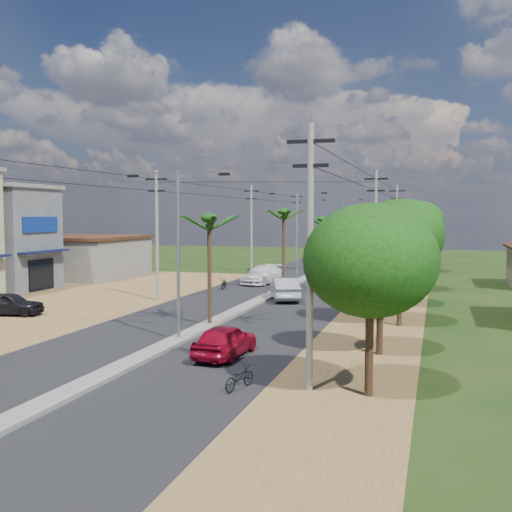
# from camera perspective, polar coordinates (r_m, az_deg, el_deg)

# --- Properties ---
(ground) EXTENTS (160.00, 160.00, 0.00)m
(ground) POSITION_cam_1_polar(r_m,az_deg,el_deg) (28.71, -7.35, -8.09)
(ground) COLOR black
(ground) RESTS_ON ground
(road) EXTENTS (12.00, 110.00, 0.04)m
(road) POSITION_cam_1_polar(r_m,az_deg,el_deg) (42.62, 0.96, -4.06)
(road) COLOR black
(road) RESTS_ON ground
(median) EXTENTS (1.00, 90.00, 0.18)m
(median) POSITION_cam_1_polar(r_m,az_deg,el_deg) (45.48, 2.00, -3.46)
(median) COLOR #605E56
(median) RESTS_ON ground
(dirt_lot_west) EXTENTS (18.00, 46.00, 0.04)m
(dirt_lot_west) POSITION_cam_1_polar(r_m,az_deg,el_deg) (43.23, -21.32, -4.22)
(dirt_lot_west) COLOR brown
(dirt_lot_west) RESTS_ON ground
(dirt_shoulder_east) EXTENTS (5.00, 90.00, 0.03)m
(dirt_shoulder_east) POSITION_cam_1_polar(r_m,az_deg,el_deg) (41.14, 12.46, -4.45)
(dirt_shoulder_east) COLOR brown
(dirt_shoulder_east) RESTS_ON ground
(low_shed) EXTENTS (10.40, 10.40, 3.95)m
(low_shed) POSITION_cam_1_polar(r_m,az_deg,el_deg) (59.46, -16.39, -0.05)
(low_shed) COLOR #605E56
(low_shed) RESTS_ON ground
(tree_east_a) EXTENTS (4.40, 4.40, 6.37)m
(tree_east_a) POSITION_cam_1_polar(r_m,az_deg,el_deg) (19.76, 10.84, -0.45)
(tree_east_a) COLOR black
(tree_east_a) RESTS_ON ground
(tree_east_b) EXTENTS (4.00, 4.00, 5.83)m
(tree_east_b) POSITION_cam_1_polar(r_m,az_deg,el_deg) (25.76, 11.79, -0.28)
(tree_east_b) COLOR black
(tree_east_b) RESTS_ON ground
(tree_east_c) EXTENTS (4.60, 4.60, 6.83)m
(tree_east_c) POSITION_cam_1_polar(r_m,az_deg,el_deg) (32.66, 13.60, 1.90)
(tree_east_c) COLOR black
(tree_east_c) RESTS_ON ground
(tree_east_d) EXTENTS (4.20, 4.20, 6.13)m
(tree_east_d) POSITION_cam_1_polar(r_m,az_deg,el_deg) (39.68, 13.73, 1.49)
(tree_east_d) COLOR black
(tree_east_d) RESTS_ON ground
(tree_east_e) EXTENTS (4.80, 4.80, 7.14)m
(tree_east_e) POSITION_cam_1_polar(r_m,az_deg,el_deg) (47.64, 14.52, 2.78)
(tree_east_e) COLOR black
(tree_east_e) RESTS_ON ground
(tree_east_f) EXTENTS (3.80, 3.80, 5.52)m
(tree_east_f) POSITION_cam_1_polar(r_m,az_deg,el_deg) (55.68, 14.43, 1.70)
(tree_east_f) COLOR black
(tree_east_f) RESTS_ON ground
(tree_east_g) EXTENTS (5.00, 5.00, 7.38)m
(tree_east_g) POSITION_cam_1_polar(r_m,az_deg,el_deg) (63.62, 15.30, 3.18)
(tree_east_g) COLOR black
(tree_east_g) RESTS_ON ground
(tree_east_h) EXTENTS (4.40, 4.40, 6.52)m
(tree_east_h) POSITION_cam_1_polar(r_m,az_deg,el_deg) (71.63, 15.23, 2.77)
(tree_east_h) COLOR black
(tree_east_h) RESTS_ON ground
(palm_median_near) EXTENTS (2.00, 2.00, 6.15)m
(palm_median_near) POSITION_cam_1_polar(r_m,az_deg,el_deg) (31.77, -4.48, 3.16)
(palm_median_near) COLOR black
(palm_median_near) RESTS_ON ground
(palm_median_mid) EXTENTS (2.00, 2.00, 6.55)m
(palm_median_mid) POSITION_cam_1_polar(r_m,az_deg,el_deg) (47.03, 2.64, 3.88)
(palm_median_mid) COLOR black
(palm_median_mid) RESTS_ON ground
(palm_median_far) EXTENTS (2.00, 2.00, 5.85)m
(palm_median_far) POSITION_cam_1_polar(r_m,az_deg,el_deg) (62.67, 6.24, 3.30)
(palm_median_far) COLOR black
(palm_median_far) RESTS_ON ground
(streetlight_near) EXTENTS (5.10, 0.18, 8.00)m
(streetlight_near) POSITION_cam_1_polar(r_m,az_deg,el_deg) (28.10, -7.44, 1.50)
(streetlight_near) COLOR gray
(streetlight_near) RESTS_ON ground
(streetlight_mid) EXTENTS (5.10, 0.18, 8.00)m
(streetlight_mid) POSITION_cam_1_polar(r_m,az_deg,el_deg) (51.91, 3.99, 2.65)
(streetlight_mid) COLOR gray
(streetlight_mid) RESTS_ON ground
(streetlight_far) EXTENTS (5.10, 0.18, 8.00)m
(streetlight_far) POSITION_cam_1_polar(r_m,az_deg,el_deg) (76.48, 8.17, 3.05)
(streetlight_far) COLOR gray
(streetlight_far) RESTS_ON ground
(utility_pole_w_b) EXTENTS (1.60, 0.24, 9.00)m
(utility_pole_w_b) POSITION_cam_1_polar(r_m,az_deg,el_deg) (41.94, -9.42, 2.25)
(utility_pole_w_b) COLOR #605E56
(utility_pole_w_b) RESTS_ON ground
(utility_pole_w_c) EXTENTS (1.60, 0.24, 9.00)m
(utility_pole_w_c) POSITION_cam_1_polar(r_m,az_deg,el_deg) (62.42, -0.44, 2.86)
(utility_pole_w_c) COLOR #605E56
(utility_pole_w_c) RESTS_ON ground
(utility_pole_w_d) EXTENTS (1.60, 0.24, 9.00)m
(utility_pole_w_d) POSITION_cam_1_polar(r_m,az_deg,el_deg) (82.71, 3.89, 3.13)
(utility_pole_w_d) COLOR #605E56
(utility_pole_w_d) RESTS_ON ground
(utility_pole_e_a) EXTENTS (1.60, 0.24, 9.00)m
(utility_pole_e_a) POSITION_cam_1_polar(r_m,az_deg,el_deg) (20.04, 5.16, 0.44)
(utility_pole_e_a) COLOR #605E56
(utility_pole_e_a) RESTS_ON ground
(utility_pole_e_b) EXTENTS (1.60, 0.24, 9.00)m
(utility_pole_e_b) POSITION_cam_1_polar(r_m,az_deg,el_deg) (41.81, 11.29, 2.22)
(utility_pole_e_b) COLOR #605E56
(utility_pole_e_b) RESTS_ON ground
(utility_pole_e_c) EXTENTS (1.60, 0.24, 9.00)m
(utility_pole_e_c) POSITION_cam_1_polar(r_m,az_deg,el_deg) (63.73, 13.22, 2.78)
(utility_pole_e_c) COLOR #605E56
(utility_pole_e_c) RESTS_ON ground
(car_red_near) EXTENTS (1.85, 4.14, 1.38)m
(car_red_near) POSITION_cam_1_polar(r_m,az_deg,el_deg) (25.28, -2.97, -8.12)
(car_red_near) COLOR maroon
(car_red_near) RESTS_ON ground
(car_silver_mid) EXTENTS (3.25, 5.07, 1.58)m
(car_silver_mid) POSITION_cam_1_polar(r_m,az_deg,el_deg) (41.62, 2.75, -3.19)
(car_silver_mid) COLOR gray
(car_silver_mid) RESTS_ON ground
(car_white_far) EXTENTS (3.09, 5.62, 1.54)m
(car_white_far) POSITION_cam_1_polar(r_m,az_deg,el_deg) (51.38, 0.65, -1.84)
(car_white_far) COLOR silver
(car_white_far) RESTS_ON ground
(car_parked_dark) EXTENTS (4.22, 2.32, 1.36)m
(car_parked_dark) POSITION_cam_1_polar(r_m,az_deg,el_deg) (38.36, -22.44, -4.27)
(car_parked_dark) COLOR black
(car_parked_dark) RESTS_ON ground
(moto_rider_east) EXTENTS (1.00, 1.67, 0.83)m
(moto_rider_east) POSITION_cam_1_polar(r_m,az_deg,el_deg) (20.79, -1.61, -11.57)
(moto_rider_east) COLOR black
(moto_rider_east) RESTS_ON ground
(moto_rider_west_a) EXTENTS (0.92, 1.87, 0.94)m
(moto_rider_west_a) POSITION_cam_1_polar(r_m,az_deg,el_deg) (47.73, -3.06, -2.65)
(moto_rider_west_a) COLOR black
(moto_rider_west_a) RESTS_ON ground
(moto_rider_west_b) EXTENTS (0.72, 1.74, 1.01)m
(moto_rider_west_b) POSITION_cam_1_polar(r_m,az_deg,el_deg) (55.06, -0.73, -1.72)
(moto_rider_west_b) COLOR black
(moto_rider_west_b) RESTS_ON ground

